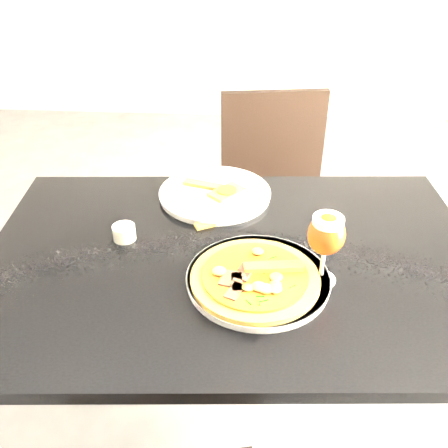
# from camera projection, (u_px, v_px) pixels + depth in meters

# --- Properties ---
(dining_table) EXTENTS (1.25, 0.88, 0.75)m
(dining_table) POSITION_uv_depth(u_px,v_px,m) (233.00, 283.00, 1.25)
(dining_table) COLOR black
(dining_table) RESTS_ON ground
(chair_far) EXTENTS (0.47, 0.47, 0.89)m
(chair_far) POSITION_uv_depth(u_px,v_px,m) (275.00, 204.00, 1.90)
(chair_far) COLOR black
(chair_far) RESTS_ON ground
(plate_main) EXTENTS (0.39, 0.39, 0.02)m
(plate_main) POSITION_uv_depth(u_px,v_px,m) (258.00, 279.00, 1.11)
(plate_main) COLOR white
(plate_main) RESTS_ON dining_table
(pizza) EXTENTS (0.28, 0.28, 0.03)m
(pizza) POSITION_uv_depth(u_px,v_px,m) (256.00, 277.00, 1.09)
(pizza) COLOR olive
(pizza) RESTS_ON plate_main
(plate_second) EXTENTS (0.32, 0.32, 0.02)m
(plate_second) POSITION_uv_depth(u_px,v_px,m) (215.00, 194.00, 1.43)
(plate_second) COLOR white
(plate_second) RESTS_ON dining_table
(crust_scraps) EXTENTS (0.19, 0.13, 0.01)m
(crust_scraps) POSITION_uv_depth(u_px,v_px,m) (219.00, 190.00, 1.42)
(crust_scraps) COLOR olive
(crust_scraps) RESTS_ON plate_second
(loose_crust) EXTENTS (0.11, 0.07, 0.01)m
(loose_crust) POSITION_uv_depth(u_px,v_px,m) (215.00, 222.00, 1.31)
(loose_crust) COLOR olive
(loose_crust) RESTS_ON dining_table
(sauce_cup) EXTENTS (0.06, 0.06, 0.04)m
(sauce_cup) POSITION_uv_depth(u_px,v_px,m) (124.00, 232.00, 1.24)
(sauce_cup) COLOR beige
(sauce_cup) RESTS_ON dining_table
(beer_glass) EXTENTS (0.08, 0.08, 0.17)m
(beer_glass) POSITION_uv_depth(u_px,v_px,m) (326.00, 235.00, 1.05)
(beer_glass) COLOR silver
(beer_glass) RESTS_ON dining_table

